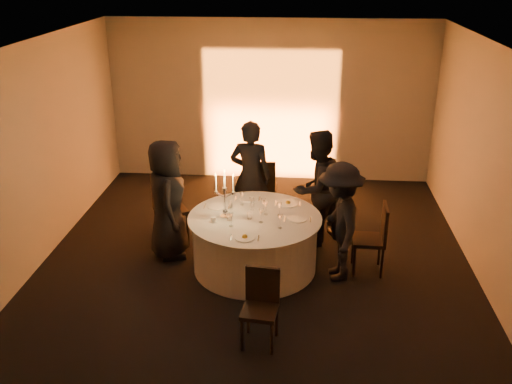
# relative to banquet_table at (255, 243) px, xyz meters

# --- Properties ---
(floor) EXTENTS (7.00, 7.00, 0.00)m
(floor) POSITION_rel_banquet_table_xyz_m (0.00, 0.00, -0.38)
(floor) COLOR black
(floor) RESTS_ON ground
(ceiling) EXTENTS (7.00, 7.00, 0.00)m
(ceiling) POSITION_rel_banquet_table_xyz_m (0.00, 0.00, 2.62)
(ceiling) COLOR silver
(ceiling) RESTS_ON wall_back
(wall_back) EXTENTS (7.00, 0.00, 7.00)m
(wall_back) POSITION_rel_banquet_table_xyz_m (0.00, 3.50, 1.12)
(wall_back) COLOR #B1ACA4
(wall_back) RESTS_ON floor
(wall_front) EXTENTS (7.00, 0.00, 7.00)m
(wall_front) POSITION_rel_banquet_table_xyz_m (0.00, -3.50, 1.12)
(wall_front) COLOR #B1ACA4
(wall_front) RESTS_ON floor
(wall_left) EXTENTS (0.00, 7.00, 7.00)m
(wall_left) POSITION_rel_banquet_table_xyz_m (-3.00, 0.00, 1.12)
(wall_left) COLOR #B1ACA4
(wall_left) RESTS_ON floor
(wall_right) EXTENTS (0.00, 7.00, 7.00)m
(wall_right) POSITION_rel_banquet_table_xyz_m (3.00, 0.00, 1.12)
(wall_right) COLOR #B1ACA4
(wall_right) RESTS_ON floor
(uplighter_fixture) EXTENTS (0.25, 0.12, 0.10)m
(uplighter_fixture) POSITION_rel_banquet_table_xyz_m (0.00, 3.20, -0.33)
(uplighter_fixture) COLOR black
(uplighter_fixture) RESTS_ON floor
(banquet_table) EXTENTS (1.80, 1.80, 0.77)m
(banquet_table) POSITION_rel_banquet_table_xyz_m (0.00, 0.00, 0.00)
(banquet_table) COLOR black
(banquet_table) RESTS_ON floor
(chair_left) EXTENTS (0.61, 0.61, 1.02)m
(chair_left) POSITION_rel_banquet_table_xyz_m (-1.40, 0.70, 0.19)
(chair_left) COLOR black
(chair_left) RESTS_ON floor
(chair_back_left) EXTENTS (0.44, 0.44, 1.00)m
(chair_back_left) POSITION_rel_banquet_table_xyz_m (-0.02, 1.69, 0.18)
(chair_back_left) COLOR black
(chair_back_left) RESTS_ON floor
(chair_back_right) EXTENTS (0.53, 0.53, 0.86)m
(chair_back_right) POSITION_rel_banquet_table_xyz_m (1.01, 1.01, 0.09)
(chair_back_right) COLOR black
(chair_back_right) RESTS_ON floor
(chair_right) EXTENTS (0.44, 0.44, 0.98)m
(chair_right) POSITION_rel_banquet_table_xyz_m (1.61, 0.04, 0.17)
(chair_right) COLOR black
(chair_right) RESTS_ON floor
(chair_front) EXTENTS (0.42, 0.43, 0.87)m
(chair_front) POSITION_rel_banquet_table_xyz_m (0.20, -1.59, 0.10)
(chair_front) COLOR black
(chair_front) RESTS_ON floor
(guest_left) EXTENTS (0.72, 0.94, 1.72)m
(guest_left) POSITION_rel_banquet_table_xyz_m (-1.25, 0.28, 0.48)
(guest_left) COLOR black
(guest_left) RESTS_ON floor
(guest_back_left) EXTENTS (0.69, 0.50, 1.76)m
(guest_back_left) POSITION_rel_banquet_table_xyz_m (-0.17, 1.23, 0.49)
(guest_back_left) COLOR black
(guest_back_left) RESTS_ON floor
(guest_back_right) EXTENTS (1.07, 1.06, 1.74)m
(guest_back_right) POSITION_rel_banquet_table_xyz_m (0.83, 0.85, 0.49)
(guest_back_right) COLOR black
(guest_back_right) RESTS_ON floor
(guest_right) EXTENTS (0.73, 1.11, 1.62)m
(guest_right) POSITION_rel_banquet_table_xyz_m (1.12, -0.14, 0.42)
(guest_right) COLOR black
(guest_right) RESTS_ON floor
(plate_left) EXTENTS (0.36, 0.26, 0.01)m
(plate_left) POSITION_rel_banquet_table_xyz_m (-0.55, 0.29, 0.39)
(plate_left) COLOR white
(plate_left) RESTS_ON banquet_table
(plate_back_left) EXTENTS (0.35, 0.26, 0.01)m
(plate_back_left) POSITION_rel_banquet_table_xyz_m (-0.16, 0.60, 0.39)
(plate_back_left) COLOR white
(plate_back_left) RESTS_ON banquet_table
(plate_back_right) EXTENTS (0.36, 0.30, 0.08)m
(plate_back_right) POSITION_rel_banquet_table_xyz_m (0.43, 0.47, 0.40)
(plate_back_right) COLOR white
(plate_back_right) RESTS_ON banquet_table
(plate_right) EXTENTS (0.36, 0.25, 0.01)m
(plate_right) POSITION_rel_banquet_table_xyz_m (0.57, -0.03, 0.39)
(plate_right) COLOR white
(plate_right) RESTS_ON banquet_table
(plate_front) EXTENTS (0.35, 0.25, 0.08)m
(plate_front) POSITION_rel_banquet_table_xyz_m (-0.07, -0.63, 0.40)
(plate_front) COLOR white
(plate_front) RESTS_ON banquet_table
(coffee_cup) EXTENTS (0.11, 0.11, 0.07)m
(coffee_cup) POSITION_rel_banquet_table_xyz_m (-0.53, -0.19, 0.42)
(coffee_cup) COLOR white
(coffee_cup) RESTS_ON banquet_table
(candelabra) EXTENTS (0.29, 0.14, 0.68)m
(candelabra) POSITION_rel_banquet_table_xyz_m (-0.39, -0.03, 0.62)
(candelabra) COLOR silver
(candelabra) RESTS_ON banquet_table
(wine_glass_a) EXTENTS (0.07, 0.07, 0.19)m
(wine_glass_a) POSITION_rel_banquet_table_xyz_m (0.33, 0.07, 0.52)
(wine_glass_a) COLOR white
(wine_glass_a) RESTS_ON banquet_table
(wine_glass_b) EXTENTS (0.07, 0.07, 0.19)m
(wine_glass_b) POSITION_rel_banquet_table_xyz_m (0.14, 0.10, 0.52)
(wine_glass_b) COLOR white
(wine_glass_b) RESTS_ON banquet_table
(wine_glass_c) EXTENTS (0.07, 0.07, 0.19)m
(wine_glass_c) POSITION_rel_banquet_table_xyz_m (0.10, 0.18, 0.52)
(wine_glass_c) COLOR white
(wine_glass_c) RESTS_ON banquet_table
(wine_glass_d) EXTENTS (0.07, 0.07, 0.19)m
(wine_glass_d) POSITION_rel_banquet_table_xyz_m (-0.06, 0.21, 0.52)
(wine_glass_d) COLOR white
(wine_glass_d) RESTS_ON banquet_table
(wine_glass_e) EXTENTS (0.07, 0.07, 0.19)m
(wine_glass_e) POSITION_rel_banquet_table_xyz_m (0.35, -0.31, 0.52)
(wine_glass_e) COLOR white
(wine_glass_e) RESTS_ON banquet_table
(wine_glass_f) EXTENTS (0.07, 0.07, 0.19)m
(wine_glass_f) POSITION_rel_banquet_table_xyz_m (0.10, -0.16, 0.52)
(wine_glass_f) COLOR white
(wine_glass_f) RESTS_ON banquet_table
(wine_glass_g) EXTENTS (0.07, 0.07, 0.19)m
(wine_glass_g) POSITION_rel_banquet_table_xyz_m (-0.28, -0.31, 0.52)
(wine_glass_g) COLOR white
(wine_glass_g) RESTS_ON banquet_table
(wine_glass_h) EXTENTS (0.07, 0.07, 0.19)m
(wine_glass_h) POSITION_rel_banquet_table_xyz_m (-0.21, 0.39, 0.52)
(wine_glass_h) COLOR white
(wine_glass_h) RESTS_ON banquet_table
(tumbler_a) EXTENTS (0.07, 0.07, 0.09)m
(tumbler_a) POSITION_rel_banquet_table_xyz_m (-0.07, -0.06, 0.43)
(tumbler_a) COLOR white
(tumbler_a) RESTS_ON banquet_table
(tumbler_b) EXTENTS (0.07, 0.07, 0.09)m
(tumbler_b) POSITION_rel_banquet_table_xyz_m (-0.37, 0.29, 0.43)
(tumbler_b) COLOR white
(tumbler_b) RESTS_ON banquet_table
(tumbler_c) EXTENTS (0.07, 0.07, 0.09)m
(tumbler_c) POSITION_rel_banquet_table_xyz_m (-0.33, -0.12, 0.43)
(tumbler_c) COLOR white
(tumbler_c) RESTS_ON banquet_table
(tumbler_d) EXTENTS (0.07, 0.07, 0.09)m
(tumbler_d) POSITION_rel_banquet_table_xyz_m (-0.07, 0.34, 0.43)
(tumbler_d) COLOR white
(tumbler_d) RESTS_ON banquet_table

